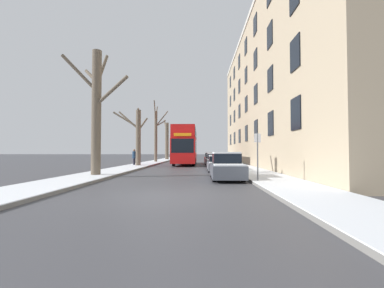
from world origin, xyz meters
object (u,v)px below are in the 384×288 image
(bare_tree_left_2, at_px, (156,134))
(parked_car_3, at_px, (212,160))
(bare_tree_left_0, at_px, (96,108))
(parked_car_1, at_px, (219,164))
(double_decker_bus, at_px, (185,144))
(bare_tree_left_3, at_px, (167,140))
(street_sign_post, at_px, (258,154))
(pedestrian_left_sidewalk, at_px, (134,157))
(parked_car_0, at_px, (226,167))
(parked_car_4, at_px, (211,158))
(parked_car_2, at_px, (215,161))
(bare_tree_left_1, at_px, (137,135))

(bare_tree_left_2, distance_m, parked_car_3, 10.68)
(bare_tree_left_0, height_order, parked_car_1, bare_tree_left_0)
(double_decker_bus, bearing_deg, bare_tree_left_2, 127.39)
(bare_tree_left_3, xyz_separation_m, street_sign_post, (9.27, -36.54, -2.44))
(bare_tree_left_2, relative_size, double_decker_bus, 0.85)
(double_decker_bus, xyz_separation_m, pedestrian_left_sidewalk, (-5.40, -3.55, -1.49))
(parked_car_0, bearing_deg, parked_car_4, 90.00)
(parked_car_2, height_order, street_sign_post, street_sign_post)
(parked_car_4, height_order, street_sign_post, street_sign_post)
(parked_car_0, bearing_deg, bare_tree_left_1, 123.83)
(parked_car_1, bearing_deg, bare_tree_left_0, -148.79)
(parked_car_3, bearing_deg, parked_car_0, -90.00)
(parked_car_2, distance_m, street_sign_post, 13.56)
(bare_tree_left_2, height_order, street_sign_post, bare_tree_left_2)
(bare_tree_left_1, height_order, parked_car_2, bare_tree_left_1)
(bare_tree_left_3, distance_m, pedestrian_left_sidewalk, 21.70)
(pedestrian_left_sidewalk, bearing_deg, parked_car_1, -156.85)
(bare_tree_left_0, distance_m, parked_car_1, 10.05)
(double_decker_bus, xyz_separation_m, parked_car_3, (3.29, -0.03, -1.89))
(bare_tree_left_0, xyz_separation_m, parked_car_4, (8.00, 20.61, -3.63))
(parked_car_0, xyz_separation_m, street_sign_post, (1.35, -1.98, 0.73))
(bare_tree_left_1, xyz_separation_m, parked_car_2, (8.15, -0.67, -2.67))
(bare_tree_left_3, xyz_separation_m, parked_car_4, (7.92, -12.89, -3.21))
(bare_tree_left_3, xyz_separation_m, parked_car_1, (7.92, -28.66, -3.27))
(double_decker_bus, bearing_deg, pedestrian_left_sidewalk, -146.71)
(bare_tree_left_2, height_order, parked_car_1, bare_tree_left_2)
(bare_tree_left_1, bearing_deg, parked_car_3, 28.46)
(street_sign_post, bearing_deg, pedestrian_left_sidewalk, 123.73)
(bare_tree_left_1, xyz_separation_m, parked_car_1, (8.15, -6.26, -2.72))
(bare_tree_left_0, distance_m, bare_tree_left_1, 11.15)
(parked_car_0, bearing_deg, parked_car_2, 90.00)
(bare_tree_left_0, bearing_deg, bare_tree_left_1, 90.79)
(bare_tree_left_2, height_order, pedestrian_left_sidewalk, bare_tree_left_2)
(bare_tree_left_3, height_order, parked_car_4, bare_tree_left_3)
(parked_car_1, bearing_deg, bare_tree_left_3, 105.45)
(parked_car_4, bearing_deg, parked_car_1, -90.00)
(bare_tree_left_1, relative_size, street_sign_post, 2.43)
(double_decker_bus, height_order, parked_car_1, double_decker_bus)
(bare_tree_left_1, bearing_deg, parked_car_2, -4.68)
(bare_tree_left_0, bearing_deg, bare_tree_left_2, 89.92)
(parked_car_0, relative_size, parked_car_2, 1.08)
(parked_car_3, bearing_deg, parked_car_1, -90.00)
(parked_car_3, bearing_deg, bare_tree_left_1, -151.54)
(bare_tree_left_2, bearing_deg, parked_car_3, -37.62)
(bare_tree_left_1, height_order, bare_tree_left_3, bare_tree_left_3)
(parked_car_3, bearing_deg, parked_car_2, -90.00)
(bare_tree_left_3, relative_size, parked_car_3, 1.84)
(street_sign_post, bearing_deg, bare_tree_left_3, 104.24)
(parked_car_1, height_order, pedestrian_left_sidewalk, pedestrian_left_sidewalk)
(bare_tree_left_3, distance_m, double_decker_bus, 18.59)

